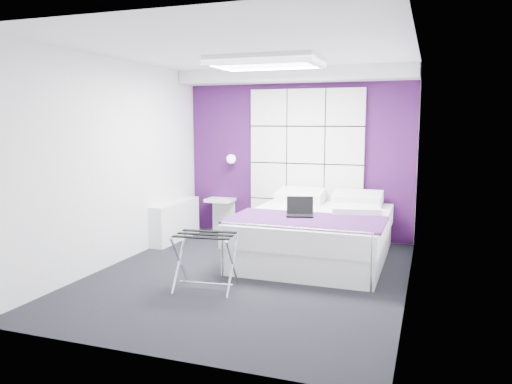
% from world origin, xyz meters
% --- Properties ---
extents(floor, '(4.40, 4.40, 0.00)m').
position_xyz_m(floor, '(0.00, 0.00, 0.00)').
color(floor, black).
rests_on(floor, ground).
extents(ceiling, '(4.40, 4.40, 0.00)m').
position_xyz_m(ceiling, '(0.00, 0.00, 2.60)').
color(ceiling, white).
rests_on(ceiling, wall_back).
extents(wall_back, '(3.60, 0.00, 3.60)m').
position_xyz_m(wall_back, '(0.00, 2.20, 1.30)').
color(wall_back, white).
rests_on(wall_back, floor).
extents(wall_left, '(0.00, 4.40, 4.40)m').
position_xyz_m(wall_left, '(-1.80, 0.00, 1.30)').
color(wall_left, white).
rests_on(wall_left, floor).
extents(wall_right, '(0.00, 4.40, 4.40)m').
position_xyz_m(wall_right, '(1.80, 0.00, 1.30)').
color(wall_right, white).
rests_on(wall_right, floor).
extents(accent_wall, '(3.58, 0.02, 2.58)m').
position_xyz_m(accent_wall, '(0.00, 2.19, 1.30)').
color(accent_wall, '#380F42').
rests_on(accent_wall, wall_back).
extents(soffit, '(3.58, 0.50, 0.20)m').
position_xyz_m(soffit, '(0.00, 1.95, 2.50)').
color(soffit, white).
rests_on(soffit, wall_back).
extents(headboard, '(1.80, 0.08, 2.30)m').
position_xyz_m(headboard, '(0.15, 2.14, 1.17)').
color(headboard, white).
rests_on(headboard, wall_back).
extents(skylight, '(1.36, 0.86, 0.12)m').
position_xyz_m(skylight, '(0.00, 0.60, 2.55)').
color(skylight, white).
rests_on(skylight, ceiling).
extents(wall_lamp, '(0.15, 0.15, 0.15)m').
position_xyz_m(wall_lamp, '(-1.05, 2.06, 1.22)').
color(wall_lamp, white).
rests_on(wall_lamp, wall_back).
extents(radiator, '(0.22, 1.20, 0.60)m').
position_xyz_m(radiator, '(-1.69, 1.30, 0.30)').
color(radiator, white).
rests_on(radiator, floor).
extents(bed, '(1.88, 2.28, 0.79)m').
position_xyz_m(bed, '(0.58, 1.01, 0.34)').
color(bed, white).
rests_on(bed, floor).
extents(nightstand, '(0.44, 0.34, 0.05)m').
position_xyz_m(nightstand, '(-1.25, 2.02, 0.54)').
color(nightstand, white).
rests_on(nightstand, wall_back).
extents(luggage_rack, '(0.62, 0.46, 0.62)m').
position_xyz_m(luggage_rack, '(-0.27, -0.62, 0.31)').
color(luggage_rack, silver).
rests_on(luggage_rack, floor).
extents(laptop, '(0.33, 0.24, 0.24)m').
position_xyz_m(laptop, '(0.47, 0.60, 0.70)').
color(laptop, black).
rests_on(laptop, bed).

